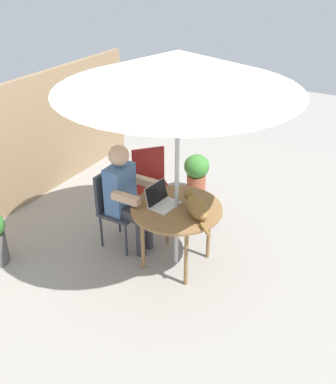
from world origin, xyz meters
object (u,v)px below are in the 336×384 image
chair_empty (151,179)px  laptop (160,199)px  chair_occupied (115,202)px  cat (196,207)px  patio_umbrella (178,70)px  potted_plant_by_chair (197,172)px  person_seated (126,193)px  patio_table (176,213)px

chair_empty → laptop: (-0.70, -0.56, 0.24)m
chair_occupied → cat: size_ratio=1.81×
patio_umbrella → potted_plant_by_chair: (1.45, 0.50, -1.76)m
patio_umbrella → person_seated: (0.00, 0.63, -1.39)m
potted_plant_by_chair → patio_umbrella: bearing=-161.0°
patio_table → cat: size_ratio=1.89×
patio_umbrella → chair_empty: patio_umbrella is taller
chair_empty → person_seated: bearing=-170.8°
patio_umbrella → chair_empty: size_ratio=2.53×
patio_table → laptop: 0.22m
patio_table → cat: cat is taller
patio_table → potted_plant_by_chair: (1.45, 0.50, -0.31)m
chair_occupied → person_seated: bearing=-90.0°
patio_umbrella → cat: patio_umbrella is taller
patio_umbrella → patio_table: bearing=0.0°
cat → patio_table: bearing=88.3°
chair_occupied → cat: 1.04m
chair_occupied → laptop: size_ratio=2.70×
patio_table → chair_empty: (0.66, 0.73, -0.12)m
chair_occupied → patio_umbrella: bearing=-90.0°
laptop → potted_plant_by_chair: size_ratio=0.57×
patio_table → chair_occupied: 0.79m
patio_table → patio_umbrella: size_ratio=0.41×
laptop → patio_table: bearing=-79.8°
patio_table → chair_empty: size_ratio=1.05×
chair_occupied → person_seated: (0.00, -0.16, 0.17)m
cat → chair_empty: bearing=55.0°
potted_plant_by_chair → person_seated: bearing=174.9°
chair_occupied → laptop: (-0.03, -0.61, 0.24)m
person_seated → patio_table: bearing=-90.0°
person_seated → patio_umbrella: bearing=-90.0°
person_seated → cat: person_seated is taller
patio_umbrella → person_seated: size_ratio=1.83×
patio_table → chair_empty: bearing=47.9°
chair_empty → chair_occupied: bearing=175.7°
chair_empty → cat: size_ratio=1.81×
patio_table → patio_umbrella: bearing=0.0°
chair_empty → cat: (-0.67, -0.96, 0.26)m
patio_table → chair_occupied: size_ratio=1.05×
chair_occupied → laptop: 0.66m
person_seated → cat: 0.86m
patio_umbrella → laptop: size_ratio=6.85×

